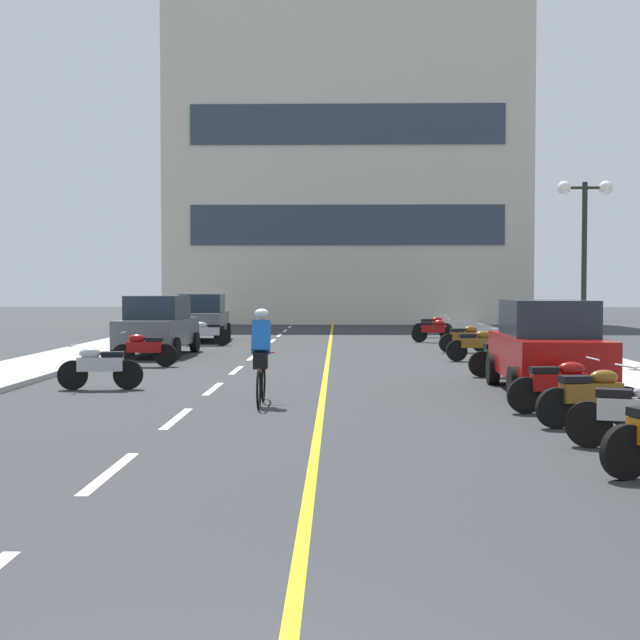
{
  "coord_description": "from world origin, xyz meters",
  "views": [
    {
      "loc": [
        0.53,
        -3.51,
        2.05
      ],
      "look_at": [
        0.09,
        18.07,
        1.26
      ],
      "focal_mm": 48.61,
      "sensor_mm": 36.0,
      "label": 1
    }
  ],
  "objects_px": {
    "motorcycle_7": "(505,356)",
    "motorcycle_3": "(635,413)",
    "parked_car_far": "(202,317)",
    "motorcycle_12": "(434,330)",
    "motorcycle_6": "(100,366)",
    "motorcycle_4": "(592,396)",
    "motorcycle_8": "(144,349)",
    "street_lamp_mid": "(584,228)",
    "parked_car_mid": "(158,325)",
    "parked_car_near": "(547,346)",
    "motorcycle_5": "(560,385)",
    "motorcycle_10": "(465,338)",
    "motorcycle_11": "(206,333)",
    "cyclist_rider": "(261,354)",
    "motorcycle_13": "(433,326)",
    "motorcycle_9": "(476,344)"
  },
  "relations": [
    {
      "from": "motorcycle_8",
      "to": "street_lamp_mid",
      "type": "bearing_deg",
      "value": 3.98
    },
    {
      "from": "motorcycle_11",
      "to": "motorcycle_6",
      "type": "bearing_deg",
      "value": -90.57
    },
    {
      "from": "motorcycle_10",
      "to": "motorcycle_11",
      "type": "relative_size",
      "value": 0.99
    },
    {
      "from": "motorcycle_12",
      "to": "motorcycle_7",
      "type": "bearing_deg",
      "value": -88.91
    },
    {
      "from": "street_lamp_mid",
      "to": "motorcycle_11",
      "type": "xyz_separation_m",
      "value": [
        -11.22,
        7.4,
        -3.17
      ]
    },
    {
      "from": "motorcycle_6",
      "to": "motorcycle_13",
      "type": "distance_m",
      "value": 20.61
    },
    {
      "from": "motorcycle_7",
      "to": "cyclist_rider",
      "type": "distance_m",
      "value": 7.15
    },
    {
      "from": "motorcycle_11",
      "to": "motorcycle_13",
      "type": "bearing_deg",
      "value": 31.97
    },
    {
      "from": "motorcycle_4",
      "to": "motorcycle_13",
      "type": "relative_size",
      "value": 0.99
    },
    {
      "from": "motorcycle_5",
      "to": "motorcycle_7",
      "type": "xyz_separation_m",
      "value": [
        0.24,
        5.88,
        0.0
      ]
    },
    {
      "from": "motorcycle_4",
      "to": "motorcycle_7",
      "type": "distance_m",
      "value": 7.28
    },
    {
      "from": "parked_car_mid",
      "to": "motorcycle_3",
      "type": "height_order",
      "value": "parked_car_mid"
    },
    {
      "from": "parked_car_near",
      "to": "motorcycle_10",
      "type": "relative_size",
      "value": 2.53
    },
    {
      "from": "motorcycle_3",
      "to": "motorcycle_6",
      "type": "bearing_deg",
      "value": 143.5
    },
    {
      "from": "street_lamp_mid",
      "to": "motorcycle_4",
      "type": "height_order",
      "value": "street_lamp_mid"
    },
    {
      "from": "motorcycle_3",
      "to": "parked_car_near",
      "type": "bearing_deg",
      "value": 86.82
    },
    {
      "from": "parked_car_mid",
      "to": "cyclist_rider",
      "type": "bearing_deg",
      "value": -69.49
    },
    {
      "from": "motorcycle_5",
      "to": "motorcycle_11",
      "type": "distance_m",
      "value": 18.41
    },
    {
      "from": "motorcycle_13",
      "to": "cyclist_rider",
      "type": "distance_m",
      "value": 21.48
    },
    {
      "from": "parked_car_mid",
      "to": "motorcycle_12",
      "type": "bearing_deg",
      "value": 35.13
    },
    {
      "from": "motorcycle_7",
      "to": "motorcycle_8",
      "type": "relative_size",
      "value": 1.0
    },
    {
      "from": "street_lamp_mid",
      "to": "motorcycle_7",
      "type": "height_order",
      "value": "street_lamp_mid"
    },
    {
      "from": "motorcycle_6",
      "to": "motorcycle_13",
      "type": "relative_size",
      "value": 1.0
    },
    {
      "from": "street_lamp_mid",
      "to": "motorcycle_4",
      "type": "bearing_deg",
      "value": -105.12
    },
    {
      "from": "motorcycle_8",
      "to": "motorcycle_7",
      "type": "bearing_deg",
      "value": -14.76
    },
    {
      "from": "street_lamp_mid",
      "to": "motorcycle_11",
      "type": "height_order",
      "value": "street_lamp_mid"
    },
    {
      "from": "parked_car_far",
      "to": "motorcycle_11",
      "type": "bearing_deg",
      "value": -78.48
    },
    {
      "from": "parked_car_near",
      "to": "parked_car_mid",
      "type": "relative_size",
      "value": 1.0
    },
    {
      "from": "street_lamp_mid",
      "to": "motorcycle_7",
      "type": "distance_m",
      "value": 5.22
    },
    {
      "from": "cyclist_rider",
      "to": "motorcycle_13",
      "type": "bearing_deg",
      "value": 75.72
    },
    {
      "from": "parked_car_near",
      "to": "motorcycle_5",
      "type": "relative_size",
      "value": 2.5
    },
    {
      "from": "parked_car_mid",
      "to": "motorcycle_7",
      "type": "bearing_deg",
      "value": -33.38
    },
    {
      "from": "motorcycle_6",
      "to": "cyclist_rider",
      "type": "relative_size",
      "value": 0.96
    },
    {
      "from": "motorcycle_6",
      "to": "motorcycle_4",
      "type": "bearing_deg",
      "value": -28.09
    },
    {
      "from": "street_lamp_mid",
      "to": "motorcycle_9",
      "type": "relative_size",
      "value": 2.81
    },
    {
      "from": "street_lamp_mid",
      "to": "parked_car_mid",
      "type": "relative_size",
      "value": 1.12
    },
    {
      "from": "motorcycle_5",
      "to": "motorcycle_7",
      "type": "distance_m",
      "value": 5.88
    },
    {
      "from": "motorcycle_7",
      "to": "motorcycle_3",
      "type": "bearing_deg",
      "value": -90.65
    },
    {
      "from": "motorcycle_7",
      "to": "motorcycle_8",
      "type": "bearing_deg",
      "value": 165.24
    },
    {
      "from": "motorcycle_10",
      "to": "parked_car_far",
      "type": "bearing_deg",
      "value": 147.75
    },
    {
      "from": "motorcycle_13",
      "to": "motorcycle_4",
      "type": "bearing_deg",
      "value": -90.52
    },
    {
      "from": "motorcycle_6",
      "to": "motorcycle_11",
      "type": "height_order",
      "value": "same"
    },
    {
      "from": "street_lamp_mid",
      "to": "parked_car_near",
      "type": "relative_size",
      "value": 1.12
    },
    {
      "from": "parked_car_far",
      "to": "motorcycle_6",
      "type": "relative_size",
      "value": 2.51
    },
    {
      "from": "parked_car_far",
      "to": "motorcycle_12",
      "type": "height_order",
      "value": "parked_car_far"
    },
    {
      "from": "motorcycle_11",
      "to": "cyclist_rider",
      "type": "height_order",
      "value": "cyclist_rider"
    },
    {
      "from": "motorcycle_3",
      "to": "motorcycle_10",
      "type": "height_order",
      "value": "same"
    },
    {
      "from": "motorcycle_6",
      "to": "motorcycle_10",
      "type": "xyz_separation_m",
      "value": [
        8.86,
        10.28,
        0.0
      ]
    },
    {
      "from": "motorcycle_5",
      "to": "motorcycle_12",
      "type": "distance_m",
      "value": 18.44
    },
    {
      "from": "motorcycle_7",
      "to": "motorcycle_13",
      "type": "height_order",
      "value": "same"
    }
  ]
}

